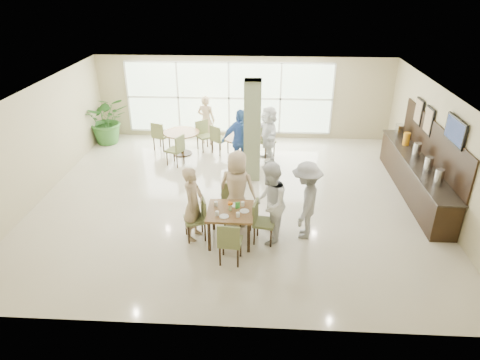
# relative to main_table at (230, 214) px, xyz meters

# --- Properties ---
(ground) EXTENTS (10.00, 10.00, 0.00)m
(ground) POSITION_rel_main_table_xyz_m (-0.04, 1.96, -0.66)
(ground) COLOR beige
(ground) RESTS_ON ground
(room_shell) EXTENTS (10.00, 10.00, 10.00)m
(room_shell) POSITION_rel_main_table_xyz_m (-0.04, 1.96, 1.04)
(room_shell) COLOR white
(room_shell) RESTS_ON ground
(window_bank) EXTENTS (7.00, 0.04, 7.00)m
(window_bank) POSITION_rel_main_table_xyz_m (-0.54, 6.42, 0.74)
(window_bank) COLOR silver
(window_bank) RESTS_ON ground
(column) EXTENTS (0.45, 0.45, 2.80)m
(column) POSITION_rel_main_table_xyz_m (0.36, 3.16, 0.74)
(column) COLOR #7C835B
(column) RESTS_ON ground
(main_table) EXTENTS (0.98, 0.98, 0.75)m
(main_table) POSITION_rel_main_table_xyz_m (0.00, 0.00, 0.00)
(main_table) COLOR brown
(main_table) RESTS_ON ground
(round_table_left) EXTENTS (1.13, 1.13, 0.75)m
(round_table_left) POSITION_rel_main_table_xyz_m (-1.92, 4.79, -0.08)
(round_table_left) COLOR brown
(round_table_left) RESTS_ON ground
(round_table_right) EXTENTS (1.17, 1.17, 0.75)m
(round_table_right) POSITION_rel_main_table_xyz_m (0.03, 4.47, -0.07)
(round_table_right) COLOR brown
(round_table_right) RESTS_ON ground
(chairs_main_table) EXTENTS (2.06, 1.97, 0.95)m
(chairs_main_table) POSITION_rel_main_table_xyz_m (-0.00, 0.00, -0.18)
(chairs_main_table) COLOR brown
(chairs_main_table) RESTS_ON ground
(chairs_table_left) EXTENTS (2.03, 1.84, 0.95)m
(chairs_table_left) POSITION_rel_main_table_xyz_m (-1.96, 4.75, -0.18)
(chairs_table_left) COLOR brown
(chairs_table_left) RESTS_ON ground
(chairs_table_right) EXTENTS (2.12, 1.95, 0.95)m
(chairs_table_right) POSITION_rel_main_table_xyz_m (0.04, 4.43, -0.18)
(chairs_table_right) COLOR brown
(chairs_table_right) RESTS_ON ground
(tabletop_clutter) EXTENTS (0.77, 0.69, 0.21)m
(tabletop_clutter) POSITION_rel_main_table_xyz_m (0.02, -0.01, 0.15)
(tabletop_clutter) COLOR white
(tabletop_clutter) RESTS_ON main_table
(buffet_counter) EXTENTS (0.64, 4.70, 1.95)m
(buffet_counter) POSITION_rel_main_table_xyz_m (4.66, 2.47, -0.11)
(buffet_counter) COLOR black
(buffet_counter) RESTS_ON ground
(wall_tv) EXTENTS (0.06, 1.00, 0.58)m
(wall_tv) POSITION_rel_main_table_xyz_m (4.90, 1.36, 1.49)
(wall_tv) COLOR black
(wall_tv) RESTS_ON ground
(framed_art_a) EXTENTS (0.05, 0.55, 0.70)m
(framed_art_a) POSITION_rel_main_table_xyz_m (4.91, 2.96, 1.19)
(framed_art_a) COLOR black
(framed_art_a) RESTS_ON ground
(framed_art_b) EXTENTS (0.05, 0.55, 0.70)m
(framed_art_b) POSITION_rel_main_table_xyz_m (4.91, 3.76, 1.19)
(framed_art_b) COLOR black
(framed_art_b) RESTS_ON ground
(potted_plant) EXTENTS (1.78, 1.78, 1.64)m
(potted_plant) POSITION_rel_main_table_xyz_m (-4.58, 5.65, 0.16)
(potted_plant) COLOR #346E2C
(potted_plant) RESTS_ON ground
(teen_left) EXTENTS (0.53, 0.69, 1.68)m
(teen_left) POSITION_rel_main_table_xyz_m (-0.80, 0.08, 0.18)
(teen_left) COLOR tan
(teen_left) RESTS_ON ground
(teen_far) EXTENTS (0.96, 0.66, 1.78)m
(teen_far) POSITION_rel_main_table_xyz_m (0.10, 0.76, 0.23)
(teen_far) COLOR tan
(teen_far) RESTS_ON ground
(teen_right) EXTENTS (0.75, 0.93, 1.82)m
(teen_right) POSITION_rel_main_table_xyz_m (0.83, 0.08, 0.25)
(teen_right) COLOR white
(teen_right) RESTS_ON ground
(teen_standing) EXTENTS (0.88, 1.26, 1.77)m
(teen_standing) POSITION_rel_main_table_xyz_m (1.61, 0.28, 0.23)
(teen_standing) COLOR #949496
(teen_standing) RESTS_ON ground
(adult_a) EXTENTS (1.23, 0.95, 1.85)m
(adult_a) POSITION_rel_main_table_xyz_m (-0.01, 3.66, 0.27)
(adult_a) COLOR #4273C8
(adult_a) RESTS_ON ground
(adult_b) EXTENTS (1.15, 1.72, 1.71)m
(adult_b) POSITION_rel_main_table_xyz_m (0.82, 4.47, 0.20)
(adult_b) COLOR white
(adult_b) RESTS_ON ground
(adult_standing) EXTENTS (0.69, 0.54, 1.67)m
(adult_standing) POSITION_rel_main_table_xyz_m (-1.25, 5.73, 0.18)
(adult_standing) COLOR tan
(adult_standing) RESTS_ON ground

